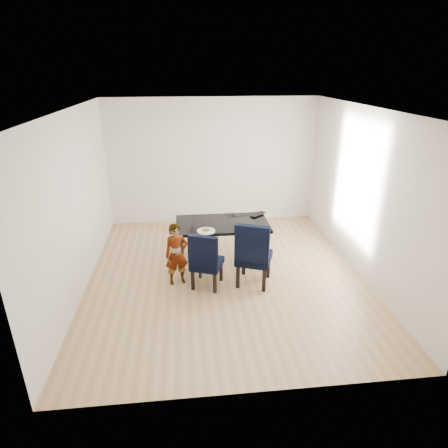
{
  "coord_description": "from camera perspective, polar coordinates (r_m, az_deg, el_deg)",
  "views": [
    {
      "loc": [
        -0.61,
        -5.47,
        3.23
      ],
      "look_at": [
        0.0,
        0.2,
        0.85
      ],
      "focal_mm": 30.0,
      "sensor_mm": 36.0,
      "label": 1
    }
  ],
  "objects": [
    {
      "name": "wall_left",
      "position": [
        6.01,
        -21.71,
        2.78
      ],
      "size": [
        0.01,
        5.0,
        2.7
      ],
      "primitive_type": "cube",
      "color": "silver",
      "rests_on": "ground"
    },
    {
      "name": "wall_back",
      "position": [
        8.21,
        -1.75,
        9.42
      ],
      "size": [
        4.5,
        0.01,
        2.7
      ],
      "primitive_type": "cube",
      "color": "silver",
      "rests_on": "ground"
    },
    {
      "name": "ceiling",
      "position": [
        5.53,
        0.23,
        17.21
      ],
      "size": [
        4.5,
        5.0,
        0.01
      ],
      "primitive_type": "cube",
      "color": "white",
      "rests_on": "wall_back"
    },
    {
      "name": "floor",
      "position": [
        6.38,
        0.19,
        -7.79
      ],
      "size": [
        4.5,
        5.0,
        0.01
      ],
      "primitive_type": "cube",
      "color": "tan",
      "rests_on": "ground"
    },
    {
      "name": "sandwich",
      "position": [
        6.12,
        -2.76,
        -0.82
      ],
      "size": [
        0.16,
        0.12,
        0.06
      ],
      "primitive_type": "ellipsoid",
      "rotation": [
        0.0,
        0.0,
        -0.38
      ],
      "color": "olive",
      "rests_on": "plate"
    },
    {
      "name": "chair_right",
      "position": [
        5.93,
        4.63,
        -4.32
      ],
      "size": [
        0.69,
        0.7,
        1.09
      ],
      "primitive_type": "cube",
      "rotation": [
        0.0,
        0.0,
        -0.37
      ],
      "color": "black",
      "rests_on": "floor"
    },
    {
      "name": "plate",
      "position": [
        6.15,
        -2.74,
        -1.08
      ],
      "size": [
        0.32,
        0.32,
        0.02
      ],
      "primitive_type": "cylinder",
      "rotation": [
        0.0,
        0.0,
        -0.08
      ],
      "color": "silver",
      "rests_on": "dining_table"
    },
    {
      "name": "chair_left",
      "position": [
        5.88,
        -2.62,
        -5.33
      ],
      "size": [
        0.59,
        0.6,
        0.94
      ],
      "primitive_type": "cube",
      "rotation": [
        0.0,
        0.0,
        -0.36
      ],
      "color": "black",
      "rests_on": "floor"
    },
    {
      "name": "wall_front",
      "position": [
        3.56,
        4.75,
        -9.29
      ],
      "size": [
        4.5,
        0.01,
        2.7
      ],
      "primitive_type": "cube",
      "color": "white",
      "rests_on": "ground"
    },
    {
      "name": "laptop",
      "position": [
        6.89,
        4.88,
        1.58
      ],
      "size": [
        0.4,
        0.38,
        0.03
      ],
      "primitive_type": "imported",
      "rotation": [
        0.0,
        0.0,
        3.8
      ],
      "color": "black",
      "rests_on": "dining_table"
    },
    {
      "name": "dining_table",
      "position": [
        6.64,
        -0.28,
        -2.79
      ],
      "size": [
        1.6,
        0.9,
        0.75
      ],
      "primitive_type": "cube",
      "color": "black",
      "rests_on": "floor"
    },
    {
      "name": "wall_right",
      "position": [
        6.45,
        20.59,
        4.25
      ],
      "size": [
        0.01,
        5.0,
        2.7
      ],
      "primitive_type": "cube",
      "color": "silver",
      "rests_on": "ground"
    },
    {
      "name": "cable_tangle",
      "position": [
        6.75,
        1.2,
        1.14
      ],
      "size": [
        0.21,
        0.21,
        0.01
      ],
      "primitive_type": "torus",
      "rotation": [
        0.0,
        0.0,
        -0.35
      ],
      "color": "black",
      "rests_on": "dining_table"
    },
    {
      "name": "child",
      "position": [
        5.98,
        -7.24,
        -4.62
      ],
      "size": [
        0.42,
        0.32,
        1.02
      ],
      "primitive_type": "imported",
      "rotation": [
        0.0,
        0.0,
        0.23
      ],
      "color": "#DC4A12",
      "rests_on": "floor"
    }
  ]
}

